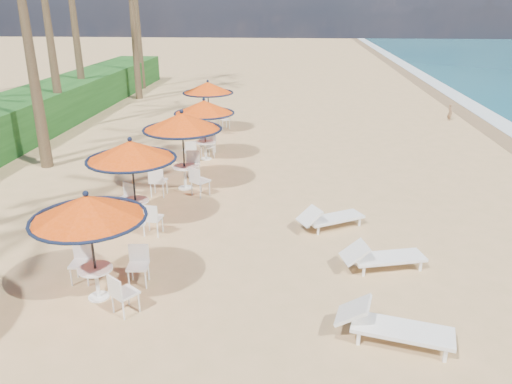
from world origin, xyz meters
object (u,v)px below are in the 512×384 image
Objects in this scene: station_4 at (209,92)px; lounger_near at (390,325)px; station_3 at (204,115)px; lounger_mid at (380,256)px; station_2 at (182,132)px; station_0 at (92,220)px; station_1 at (130,162)px; lounger_far at (329,218)px.

station_4 is 1.12× the size of lounger_near.
station_3 is 10.01m from lounger_mid.
station_2 is 1.21× the size of lounger_near.
station_0 is at bearing -179.02° from lounger_mid.
lounger_near is (5.86, -15.26, -1.52)m from station_4.
station_4 is (-0.11, 14.26, 0.12)m from station_0.
lounger_near is at bearing -69.00° from station_4.
station_1 is 10.68m from station_4.
station_4 is 14.07m from lounger_mid.
station_4 is 16.42m from lounger_near.
station_0 is 6.37m from lounger_far.
station_0 is 0.96× the size of station_1.
station_4 is at bearing 124.62° from lounger_near.
station_4 reaches higher than lounger_near.
lounger_far is (-0.84, 4.81, -0.03)m from lounger_near.
station_2 is (0.75, 2.95, 0.10)m from station_1.
lounger_mid is at bearing -64.23° from station_4.
station_0 reaches higher than lounger_mid.
station_0 is at bearing -92.53° from station_3.
station_2 reaches higher than station_3.
station_1 is (-0.39, 3.58, 0.08)m from station_0.
station_3 is at bearing 87.47° from station_0.
lounger_far is at bearing 101.86° from lounger_mid.
station_2 is 1.09× the size of station_3.
lounger_far is at bearing -53.59° from station_3.
station_0 is 1.24× the size of lounger_far.
lounger_mid is at bearing -92.99° from lounger_far.
lounger_mid is at bearing -56.00° from station_3.
lounger_far is (5.02, -10.46, -1.55)m from station_4.
lounger_mid reaches higher than lounger_far.
station_1 is at bearing 152.95° from lounger_far.
lounger_mid is (5.97, 1.66, -1.42)m from station_0.
lounger_mid is at bearing 15.51° from station_0.
station_4 reaches higher than lounger_far.
station_1 is 5.52m from lounger_far.
lounger_near is at bearing -36.76° from station_1.
station_4 is 11.70m from lounger_far.
station_1 is at bearing 96.28° from station_0.
station_3 is at bearing 88.70° from station_2.
station_1 is 1.03× the size of station_3.
station_3 reaches higher than lounger_near.
lounger_mid is (5.61, -4.87, -1.60)m from station_2.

